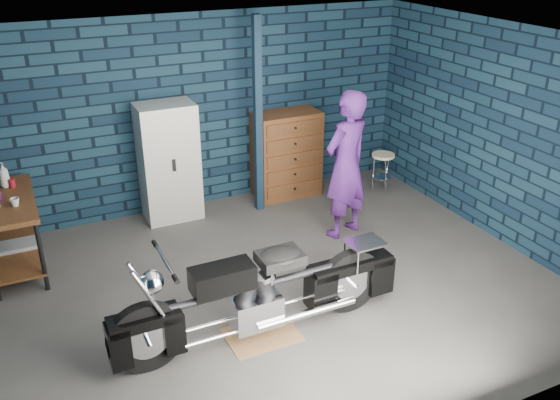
# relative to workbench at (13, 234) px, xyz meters

# --- Properties ---
(ground) EXTENTS (6.00, 6.00, 0.00)m
(ground) POSITION_rel_workbench_xyz_m (2.68, -1.66, -0.46)
(ground) COLOR #53504D
(ground) RESTS_ON ground
(room_walls) EXTENTS (6.02, 5.01, 2.71)m
(room_walls) POSITION_rel_workbench_xyz_m (2.68, -1.10, 1.45)
(room_walls) COLOR #0E1F30
(room_walls) RESTS_ON ground
(support_post) EXTENTS (0.10, 0.10, 2.70)m
(support_post) POSITION_rel_workbench_xyz_m (3.23, 0.29, 0.90)
(support_post) COLOR #122639
(support_post) RESTS_ON ground
(workbench) EXTENTS (0.60, 1.40, 0.91)m
(workbench) POSITION_rel_workbench_xyz_m (0.00, 0.00, 0.00)
(workbench) COLOR brown
(workbench) RESTS_ON ground
(drip_mat) EXTENTS (0.72, 0.54, 0.01)m
(drip_mat) POSITION_rel_workbench_xyz_m (2.10, -2.38, -0.45)
(drip_mat) COLOR brown
(drip_mat) RESTS_ON ground
(motorcycle) EXTENTS (2.53, 0.71, 1.11)m
(motorcycle) POSITION_rel_workbench_xyz_m (2.10, -2.38, 0.10)
(motorcycle) COLOR black
(motorcycle) RESTS_ON ground
(person) EXTENTS (0.81, 0.66, 1.93)m
(person) POSITION_rel_workbench_xyz_m (3.93, -0.87, 0.51)
(person) COLOR #4D1E70
(person) RESTS_ON ground
(storage_bin) EXTENTS (0.42, 0.30, 0.26)m
(storage_bin) POSITION_rel_workbench_xyz_m (0.02, 0.13, -0.32)
(storage_bin) COLOR #999CA2
(storage_bin) RESTS_ON ground
(locker) EXTENTS (0.76, 0.54, 1.62)m
(locker) POSITION_rel_workbench_xyz_m (2.04, 0.57, 0.35)
(locker) COLOR silver
(locker) RESTS_ON ground
(tool_chest) EXTENTS (0.96, 0.53, 1.27)m
(tool_chest) POSITION_rel_workbench_xyz_m (3.81, 0.57, 0.18)
(tool_chest) COLOR brown
(tool_chest) RESTS_ON ground
(shop_stool) EXTENTS (0.44, 0.44, 0.62)m
(shop_stool) POSITION_rel_workbench_xyz_m (5.14, 0.03, -0.15)
(shop_stool) COLOR beige
(shop_stool) RESTS_ON ground
(cup_b) EXTENTS (0.11, 0.11, 0.09)m
(cup_b) POSITION_rel_workbench_xyz_m (0.09, -0.25, 0.50)
(cup_b) COLOR beige
(cup_b) RESTS_ON workbench
(mug_red) EXTENTS (0.09, 0.09, 0.10)m
(mug_red) POSITION_rel_workbench_xyz_m (0.09, 0.32, 0.51)
(mug_red) COLOR maroon
(mug_red) RESTS_ON workbench
(bottle) EXTENTS (0.14, 0.14, 0.30)m
(bottle) POSITION_rel_workbench_xyz_m (0.02, 0.37, 0.61)
(bottle) COLOR #999CA2
(bottle) RESTS_ON workbench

